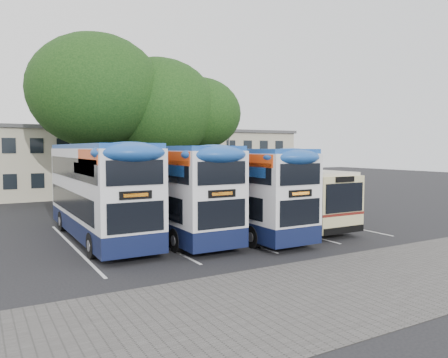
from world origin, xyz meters
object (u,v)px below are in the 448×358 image
bus_dd_mid (169,186)px  bus_dd_right (234,187)px  tree_left (96,91)px  bus_dd_left (99,187)px  tree_right (199,114)px  bus_single (276,192)px  tree_mid (158,109)px  lamp_post (229,140)px

bus_dd_mid → bus_dd_right: bearing=-18.1°
tree_left → bus_dd_left: (-2.68, -11.28, -5.90)m
tree_left → tree_right: tree_left is taller
bus_single → tree_mid: bearing=101.2°
tree_left → bus_dd_mid: bearing=-87.5°
tree_left → bus_single: tree_left is taller
tree_left → bus_single: (7.17, -11.86, -6.58)m
lamp_post → tree_mid: tree_mid is taller
tree_right → tree_mid: bearing=174.6°
lamp_post → tree_left: 13.35m
lamp_post → bus_dd_left: bearing=-137.7°
tree_right → bus_dd_mid: 14.91m
tree_mid → bus_dd_right: bearing=-94.7°
bus_dd_left → bus_dd_mid: 3.31m
tree_left → bus_dd_right: tree_left is taller
lamp_post → bus_dd_left: lamp_post is taller
bus_dd_right → bus_dd_mid: bearing=161.9°
lamp_post → bus_dd_mid: bearing=-129.4°
tree_mid → bus_dd_left: tree_mid is taller
tree_right → bus_dd_right: 14.51m
bus_dd_mid → bus_single: size_ratio=1.00×
bus_dd_mid → bus_dd_right: (3.15, -1.03, -0.07)m
tree_mid → bus_dd_right: 14.23m
bus_single → bus_dd_right: bearing=-160.7°
bus_dd_left → tree_mid: bearing=57.0°
tree_left → bus_dd_left: bearing=-103.4°
lamp_post → tree_mid: (-7.88, -2.49, 2.24)m
tree_right → bus_single: 12.92m
tree_mid → bus_dd_mid: (-4.24, -12.26, -4.91)m
tree_mid → bus_dd_left: 14.53m
tree_mid → tree_right: bearing=-5.4°
tree_mid → bus_dd_mid: bearing=-109.1°
tree_left → bus_dd_right: bearing=-74.3°
tree_mid → tree_left: bearing=-177.5°
tree_right → bus_dd_right: tree_right is taller
tree_left → bus_single: bearing=-58.8°
bus_dd_left → bus_dd_mid: size_ratio=1.02×
bus_single → tree_left: bearing=121.2°
tree_mid → bus_dd_mid: 13.87m
bus_dd_left → bus_dd_right: bearing=-15.8°
tree_right → bus_dd_mid: bearing=-122.6°
lamp_post → bus_single: bearing=-110.7°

